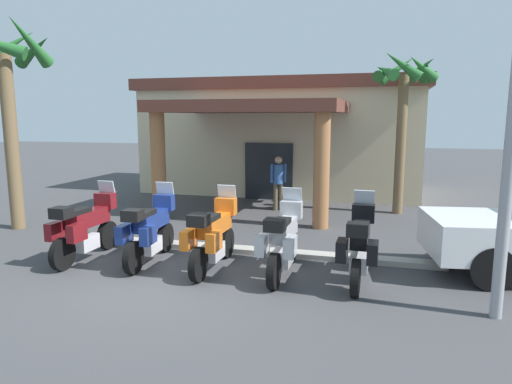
# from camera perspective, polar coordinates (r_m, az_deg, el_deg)

# --- Properties ---
(ground_plane) EXTENTS (80.00, 80.00, 0.00)m
(ground_plane) POSITION_cam_1_polar(r_m,az_deg,el_deg) (8.91, -11.94, -10.88)
(ground_plane) COLOR #424244
(motel_building) EXTENTS (11.28, 9.83, 4.50)m
(motel_building) POSITION_cam_1_polar(r_m,az_deg,el_deg) (19.14, 3.42, 7.16)
(motel_building) COLOR beige
(motel_building) RESTS_ON ground_plane
(motorcycle_maroon) EXTENTS (0.71, 2.21, 1.61)m
(motorcycle_maroon) POSITION_cam_1_polar(r_m,az_deg,el_deg) (10.48, -20.64, -4.21)
(motorcycle_maroon) COLOR black
(motorcycle_maroon) RESTS_ON ground_plane
(motorcycle_blue) EXTENTS (0.72, 2.21, 1.61)m
(motorcycle_blue) POSITION_cam_1_polar(r_m,az_deg,el_deg) (9.87, -13.21, -4.67)
(motorcycle_blue) COLOR black
(motorcycle_blue) RESTS_ON ground_plane
(motorcycle_orange) EXTENTS (0.71, 2.21, 1.61)m
(motorcycle_orange) POSITION_cam_1_polar(r_m,az_deg,el_deg) (9.23, -5.44, -5.44)
(motorcycle_orange) COLOR black
(motorcycle_orange) RESTS_ON ground_plane
(motorcycle_silver) EXTENTS (0.71, 2.21, 1.61)m
(motorcycle_silver) POSITION_cam_1_polar(r_m,az_deg,el_deg) (8.84, 3.41, -6.08)
(motorcycle_silver) COLOR black
(motorcycle_silver) RESTS_ON ground_plane
(motorcycle_black) EXTENTS (0.71, 2.21, 1.61)m
(motorcycle_black) POSITION_cam_1_polar(r_m,az_deg,el_deg) (8.71, 12.85, -6.54)
(motorcycle_black) COLOR black
(motorcycle_black) RESTS_ON ground_plane
(pedestrian) EXTENTS (0.49, 0.32, 1.78)m
(pedestrian) POSITION_cam_1_polar(r_m,az_deg,el_deg) (14.92, 2.81, 1.63)
(pedestrian) COLOR brown
(pedestrian) RESTS_ON ground_plane
(palm_tree_roadside) EXTENTS (2.36, 2.50, 5.60)m
(palm_tree_roadside) POSITION_cam_1_polar(r_m,az_deg,el_deg) (13.99, -28.90, 12.44)
(palm_tree_roadside) COLOR brown
(palm_tree_roadside) RESTS_ON ground_plane
(palm_tree_near_portico) EXTENTS (2.02, 2.01, 5.07)m
(palm_tree_near_portico) POSITION_cam_1_polar(r_m,az_deg,el_deg) (14.99, 18.02, 12.05)
(palm_tree_near_portico) COLOR brown
(palm_tree_near_portico) RESTS_ON ground_plane
(curb_strip) EXTENTS (9.21, 0.36, 0.12)m
(curb_strip) POSITION_cam_1_polar(r_m,az_deg,el_deg) (10.52, -3.04, -7.15)
(curb_strip) COLOR #ADA89E
(curb_strip) RESTS_ON ground_plane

